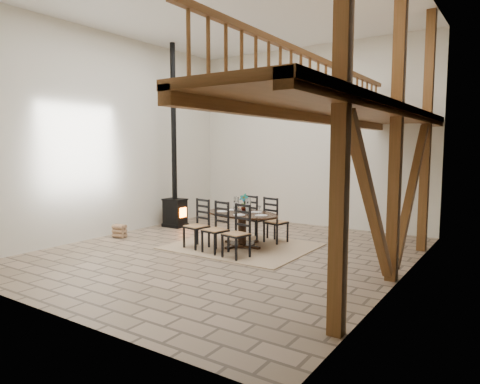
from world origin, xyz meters
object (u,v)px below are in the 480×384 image
Objects in this scene: dining_table at (239,229)px; wood_stove at (175,186)px; log_basket at (172,219)px; log_stack at (120,231)px.

wood_stove is (-2.87, 1.10, 0.72)m from dining_table.
wood_stove reaches higher than log_basket.
wood_stove is at bearing -29.42° from log_basket.
wood_stove is at bearing 169.43° from dining_table.
dining_table is 4.56× the size of log_basket.
dining_table is at bearing -21.74° from wood_stove.
wood_stove reaches higher than log_stack.
log_basket is at bearing 168.71° from dining_table.
wood_stove reaches higher than dining_table.
log_basket is (-3.12, 1.23, -0.24)m from dining_table.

